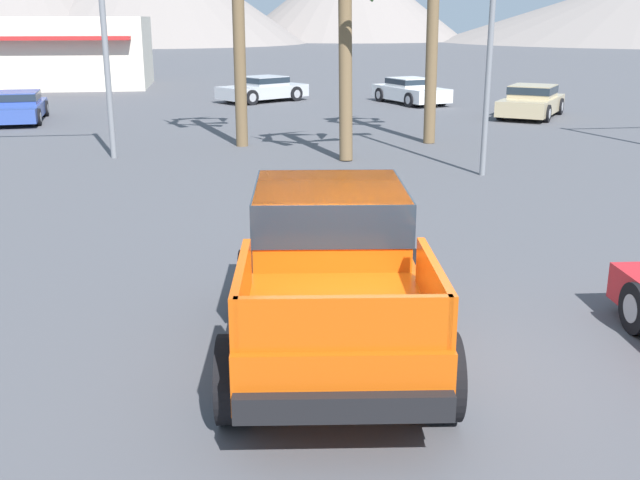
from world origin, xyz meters
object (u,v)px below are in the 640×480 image
traffic_light_main (45,19)px  palm_tree_short (351,1)px  orange_pickup_truck (331,263)px  parked_car_blue (18,106)px  parked_car_tan (532,101)px  parked_car_white (410,90)px  parked_car_silver (263,89)px

traffic_light_main → palm_tree_short: size_ratio=0.98×
orange_pickup_truck → traffic_light_main: (-5.59, 13.21, 2.70)m
orange_pickup_truck → parked_car_blue: (-8.62, 21.63, -0.46)m
orange_pickup_truck → parked_car_blue: bearing=118.1°
parked_car_tan → parked_car_blue: bearing=30.9°
orange_pickup_truck → traffic_light_main: traffic_light_main is taller
parked_car_white → traffic_light_main: traffic_light_main is taller
parked_car_blue → palm_tree_short: (10.96, -9.72, 3.60)m
parked_car_blue → parked_car_white: size_ratio=1.05×
orange_pickup_truck → palm_tree_short: size_ratio=0.90×
palm_tree_short → parked_car_tan: bearing=43.4°
traffic_light_main → orange_pickup_truck: bearing=112.9°
parked_car_silver → parked_car_white: size_ratio=1.00×
parked_car_blue → parked_car_silver: 11.23m
orange_pickup_truck → parked_car_blue: size_ratio=1.03×
orange_pickup_truck → palm_tree_short: (2.34, 11.91, 3.13)m
orange_pickup_truck → parked_car_tan: size_ratio=1.06×
parked_car_tan → traffic_light_main: (-16.72, -7.00, 3.11)m
parked_car_blue → palm_tree_short: size_ratio=0.87×
palm_tree_short → traffic_light_main: bearing=170.7°
parked_car_tan → parked_car_silver: bearing=-0.3°
orange_pickup_truck → traffic_light_main: bearing=119.4°
parked_car_white → parked_car_tan: bearing=105.0°
parked_car_blue → parked_car_tan: size_ratio=1.03×
parked_car_blue → parked_car_tan: 19.79m
parked_car_white → palm_tree_short: 15.10m
parked_car_tan → palm_tree_short: size_ratio=0.84×
orange_pickup_truck → parked_car_silver: bearing=94.3°
parked_car_silver → orange_pickup_truck: bearing=143.9°
palm_tree_short → parked_car_silver: bearing=94.9°
parked_car_blue → orange_pickup_truck: bearing=105.6°
orange_pickup_truck → parked_car_tan: 23.07m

